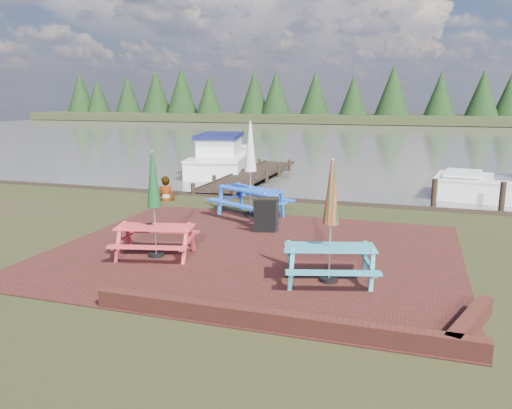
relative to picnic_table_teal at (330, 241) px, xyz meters
The scene contains 12 objects.
ground 2.15m from the picnic_table_teal, 169.55° to the left, with size 120.00×120.00×0.00m, color black.
paving 2.51m from the picnic_table_teal, 145.11° to the left, with size 9.00×7.50×0.02m, color #391912.
brick_wall 2.17m from the picnic_table_teal, 84.55° to the right, with size 6.21×1.79×0.30m.
water 37.42m from the picnic_table_teal, 92.99° to the left, with size 120.00×60.00×0.02m, color #45423B.
far_treeline 66.43m from the picnic_table_teal, 91.68° to the left, with size 120.00×10.00×8.10m.
picnic_table_teal is the anchor object (origin of this frame).
picnic_table_red 3.89m from the picnic_table_teal, behind, with size 1.97×1.83×2.32m.
picnic_table_blue 5.62m from the picnic_table_teal, 123.91° to the left, with size 2.57×2.47×2.77m.
chalkboard 3.77m from the picnic_table_teal, 125.25° to the left, with size 0.60×0.66×0.91m.
jetty 12.87m from the picnic_table_teal, 115.10° to the left, with size 1.76×9.08×1.00m.
boat_jetty 16.42m from the picnic_table_teal, 118.78° to the left, with size 4.04×7.68×2.12m.
person 8.92m from the picnic_table_teal, 137.97° to the left, with size 0.61×0.40×1.67m, color gray.
Camera 1 is at (3.39, -9.30, 3.42)m, focal length 35.00 mm.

